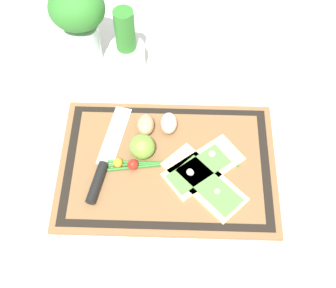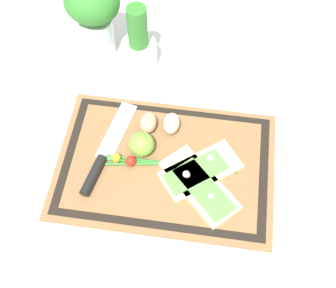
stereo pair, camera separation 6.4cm
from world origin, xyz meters
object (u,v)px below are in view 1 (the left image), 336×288
object	(u,v)px
cherry_tomato_yellow	(118,163)
herb_pot	(127,49)
pizza_slice_far	(203,167)
pizza_slice_near	(205,183)
sauce_jar	(225,52)
knife	(102,168)
lime	(142,147)
herb_glass	(79,20)
egg_brown	(146,125)
cherry_tomato_red	(133,165)
egg_pink	(167,123)

from	to	relation	value
cherry_tomato_yellow	herb_pot	bearing A→B (deg)	90.11
pizza_slice_far	herb_pot	distance (m)	0.37
pizza_slice_near	sauce_jar	xyz separation A→B (m)	(0.06, 0.38, 0.02)
knife	lime	size ratio (longest dim) A/B	4.61
lime	herb_glass	bearing A→B (deg)	118.95
pizza_slice_far	herb_pot	bearing A→B (deg)	121.54
egg_brown	cherry_tomato_red	distance (m)	0.11
egg_brown	cherry_tomato_yellow	distance (m)	0.12
egg_brown	pizza_slice_far	bearing A→B (deg)	-37.35
pizza_slice_near	pizza_slice_far	xyz separation A→B (m)	(-0.00, 0.04, 0.00)
pizza_slice_far	sauce_jar	distance (m)	0.34
pizza_slice_near	herb_pot	world-z (taller)	herb_pot
sauce_jar	cherry_tomato_yellow	bearing A→B (deg)	-127.13
cherry_tomato_yellow	lime	bearing A→B (deg)	31.58
egg_brown	egg_pink	distance (m)	0.05
egg_brown	sauce_jar	world-z (taller)	sauce_jar
egg_brown	herb_glass	xyz separation A→B (m)	(-0.17, 0.24, 0.10)
egg_pink	herb_pot	xyz separation A→B (m)	(-0.11, 0.21, 0.03)
lime	herb_glass	size ratio (longest dim) A/B	0.25
pizza_slice_far	egg_pink	size ratio (longest dim) A/B	3.50
knife	cherry_tomato_yellow	size ratio (longest dim) A/B	11.92
pizza_slice_far	knife	xyz separation A→B (m)	(-0.23, -0.01, 0.00)
cherry_tomato_yellow	sauce_jar	size ratio (longest dim) A/B	0.26
knife	egg_pink	xyz separation A→B (m)	(0.14, 0.12, 0.01)
pizza_slice_near	sauce_jar	size ratio (longest dim) A/B	2.33
pizza_slice_near	egg_brown	bearing A→B (deg)	134.47
sauce_jar	pizza_slice_near	bearing A→B (deg)	-98.57
pizza_slice_far	knife	bearing A→B (deg)	-177.25
lime	herb_glass	distance (m)	0.36
lime	cherry_tomato_yellow	world-z (taller)	lime
egg_brown	lime	size ratio (longest dim) A/B	0.96
pizza_slice_near	cherry_tomato_yellow	bearing A→B (deg)	168.10
egg_brown	cherry_tomato_red	xyz separation A→B (m)	(-0.02, -0.10, -0.01)
pizza_slice_far	egg_brown	bearing A→B (deg)	142.65
knife	cherry_tomato_red	world-z (taller)	cherry_tomato_red
pizza_slice_near	herb_pot	size ratio (longest dim) A/B	1.06
lime	sauce_jar	xyz separation A→B (m)	(0.20, 0.30, -0.01)
herb_glass	cherry_tomato_yellow	bearing A→B (deg)	-71.27
pizza_slice_near	egg_pink	bearing A→B (deg)	121.05
egg_pink	cherry_tomato_yellow	size ratio (longest dim) A/B	2.49
pizza_slice_near	pizza_slice_far	size ratio (longest dim) A/B	1.03
cherry_tomato_red	cherry_tomato_yellow	size ratio (longest dim) A/B	1.11
egg_brown	herb_pot	world-z (taller)	herb_pot
pizza_slice_far	cherry_tomato_red	world-z (taller)	cherry_tomato_red
lime	egg_pink	bearing A→B (deg)	53.32
cherry_tomato_yellow	herb_pot	xyz separation A→B (m)	(-0.00, 0.31, 0.04)
pizza_slice_far	cherry_tomato_yellow	bearing A→B (deg)	179.28
herb_pot	herb_glass	bearing A→B (deg)	166.62
herb_pot	knife	bearing A→B (deg)	-95.88
egg_pink	lime	bearing A→B (deg)	-126.68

